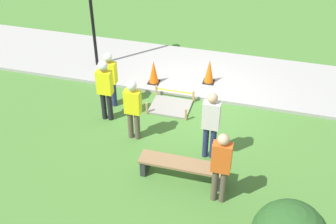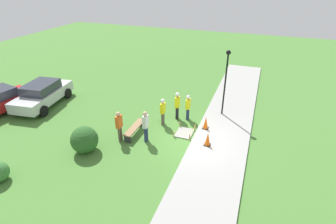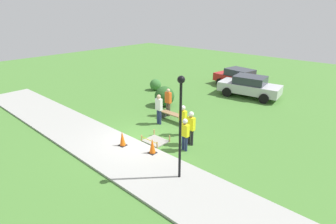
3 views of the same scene
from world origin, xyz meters
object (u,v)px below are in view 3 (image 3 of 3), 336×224
(bystander_in_orange_shirt, at_px, (168,100))
(bystander_in_gray_shirt, at_px, (159,107))
(park_bench, at_px, (174,116))
(worker_supervisor, at_px, (185,132))
(worker_trainee, at_px, (183,118))
(parked_car_silver, at_px, (249,86))
(worker_assistant, at_px, (191,125))
(traffic_cone_near_patch, at_px, (122,139))
(traffic_cone_far_patch, at_px, (152,146))
(parked_car_red, at_px, (239,78))
(lamppost_near, at_px, (180,115))

(bystander_in_orange_shirt, distance_m, bystander_in_gray_shirt, 1.41)
(park_bench, relative_size, bystander_in_orange_shirt, 1.11)
(worker_supervisor, relative_size, worker_trainee, 0.97)
(bystander_in_orange_shirt, distance_m, parked_car_silver, 7.43)
(worker_supervisor, distance_m, bystander_in_orange_shirt, 4.52)
(worker_assistant, bearing_deg, traffic_cone_near_patch, -133.42)
(traffic_cone_far_patch, xyz_separation_m, bystander_in_orange_shirt, (-2.70, 4.13, 0.56))
(worker_supervisor, xyz_separation_m, bystander_in_gray_shirt, (-3.09, 1.46, 0.07))
(park_bench, relative_size, worker_assistant, 1.11)
(traffic_cone_far_patch, bearing_deg, parked_car_silver, 93.28)
(bystander_in_orange_shirt, xyz_separation_m, parked_car_red, (0.16, 9.13, -0.22))
(worker_assistant, distance_m, parked_car_silver, 9.38)
(worker_assistant, height_order, parked_car_silver, worker_assistant)
(traffic_cone_near_patch, distance_m, park_bench, 4.17)
(worker_trainee, height_order, bystander_in_gray_shirt, bystander_in_gray_shirt)
(worker_assistant, height_order, bystander_in_orange_shirt, bystander_in_orange_shirt)
(worker_trainee, bearing_deg, parked_car_red, 102.08)
(bystander_in_orange_shirt, bearing_deg, parked_car_silver, 73.91)
(traffic_cone_near_patch, height_order, worker_trainee, worker_trainee)
(traffic_cone_near_patch, height_order, bystander_in_gray_shirt, bystander_in_gray_shirt)
(traffic_cone_near_patch, bearing_deg, worker_trainee, 66.04)
(traffic_cone_far_patch, distance_m, worker_trainee, 2.65)
(worker_supervisor, bearing_deg, parked_car_silver, 98.58)
(traffic_cone_far_patch, height_order, worker_assistant, worker_assistant)
(worker_trainee, distance_m, parked_car_silver, 8.70)
(traffic_cone_near_patch, bearing_deg, parked_car_silver, 85.28)
(lamppost_near, xyz_separation_m, parked_car_silver, (-2.78, 11.87, -1.96))
(traffic_cone_near_patch, xyz_separation_m, lamppost_near, (3.75, -0.13, 2.32))
(bystander_in_gray_shirt, relative_size, parked_car_red, 0.39)
(traffic_cone_far_patch, xyz_separation_m, parked_car_silver, (-0.65, 11.27, 0.37))
(park_bench, xyz_separation_m, bystander_in_gray_shirt, (-0.43, -0.90, 0.70))
(traffic_cone_far_patch, height_order, bystander_in_orange_shirt, bystander_in_orange_shirt)
(park_bench, relative_size, worker_supervisor, 1.20)
(lamppost_near, bearing_deg, worker_supervisor, 123.44)
(worker_trainee, relative_size, lamppost_near, 0.41)
(worker_supervisor, bearing_deg, lamppost_near, -56.56)
(bystander_in_orange_shirt, bearing_deg, lamppost_near, -44.38)
(bystander_in_gray_shirt, xyz_separation_m, parked_car_red, (-0.31, 10.47, -0.24))
(traffic_cone_near_patch, xyz_separation_m, worker_supervisor, (2.47, 1.81, 0.50))
(traffic_cone_near_patch, height_order, worker_assistant, worker_assistant)
(traffic_cone_far_patch, xyz_separation_m, park_bench, (-1.81, 3.70, -0.13))
(worker_assistant, bearing_deg, parked_car_red, 106.14)
(lamppost_near, bearing_deg, parked_car_silver, 103.17)
(traffic_cone_far_patch, height_order, worker_supervisor, worker_supervisor)
(worker_trainee, bearing_deg, lamppost_near, -53.00)
(traffic_cone_far_patch, relative_size, park_bench, 0.38)
(worker_trainee, distance_m, bystander_in_orange_shirt, 2.90)
(bystander_in_gray_shirt, xyz_separation_m, lamppost_near, (4.37, -3.40, 1.75))
(bystander_in_gray_shirt, bearing_deg, lamppost_near, -37.82)
(traffic_cone_near_patch, distance_m, bystander_in_orange_shirt, 4.76)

